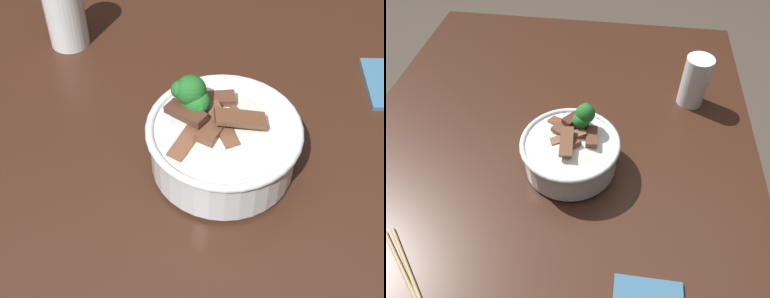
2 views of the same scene
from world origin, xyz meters
TOP-DOWN VIEW (x-y plane):
  - dining_table at (0.00, 0.00)m, footprint 1.14×0.98m
  - rice_bowl at (-0.09, -0.06)m, footprint 0.22×0.22m
  - drinking_glass at (0.18, -0.34)m, footprint 0.07×0.07m

SIDE VIEW (x-z plane):
  - dining_table at x=0.00m, z-range 0.28..1.08m
  - rice_bowl at x=-0.09m, z-range 0.78..0.93m
  - drinking_glass at x=0.18m, z-range 0.79..0.92m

